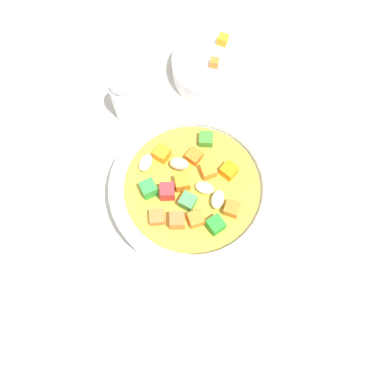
% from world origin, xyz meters
% --- Properties ---
extents(ground_plane, '(1.40, 1.40, 0.02)m').
position_xyz_m(ground_plane, '(0.00, 0.00, -0.01)').
color(ground_plane, '#BAB2A0').
extents(soup_bowl_main, '(0.21, 0.21, 0.07)m').
position_xyz_m(soup_bowl_main, '(-0.00, 0.00, 0.03)').
color(soup_bowl_main, white).
rests_on(soup_bowl_main, ground_plane).
extents(spoon, '(0.16, 0.19, 0.01)m').
position_xyz_m(spoon, '(-0.18, -0.04, 0.00)').
color(spoon, silver).
rests_on(spoon, ground_plane).
extents(side_bowl_small, '(0.13, 0.13, 0.04)m').
position_xyz_m(side_bowl_small, '(0.18, 0.08, 0.02)').
color(side_bowl_small, white).
rests_on(side_bowl_small, ground_plane).
extents(pepper_shaker, '(0.04, 0.04, 0.09)m').
position_xyz_m(pepper_shaker, '(0.06, 0.15, 0.04)').
color(pepper_shaker, silver).
rests_on(pepper_shaker, ground_plane).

